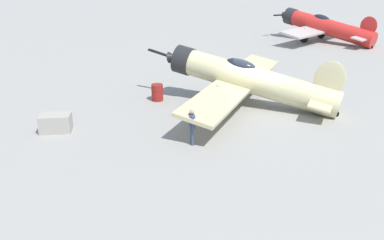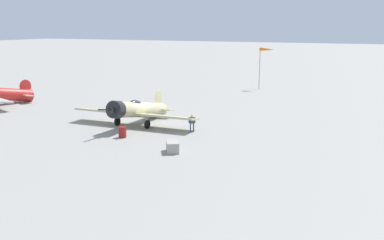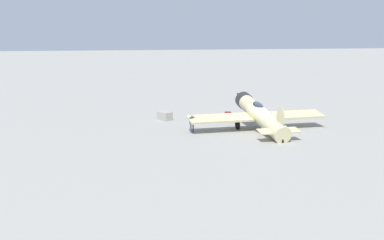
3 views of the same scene
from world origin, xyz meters
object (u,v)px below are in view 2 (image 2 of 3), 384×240
(airplane_foreground, at_px, (138,110))
(equipment_crate, at_px, (173,147))
(ground_crew_mechanic, at_px, (192,122))
(windsock_mast, at_px, (267,51))
(fuel_drum, at_px, (122,132))

(airplane_foreground, xyz_separation_m, equipment_crate, (-6.72, -7.27, -1.01))
(ground_crew_mechanic, xyz_separation_m, windsock_mast, (28.25, 1.39, 4.68))
(equipment_crate, xyz_separation_m, windsock_mast, (34.51, 2.74, 5.23))
(airplane_foreground, bearing_deg, ground_crew_mechanic, 83.66)
(ground_crew_mechanic, distance_m, equipment_crate, 6.42)
(equipment_crate, height_order, windsock_mast, windsock_mast)
(airplane_foreground, relative_size, ground_crew_mechanic, 7.94)
(airplane_foreground, height_order, equipment_crate, airplane_foreground)
(ground_crew_mechanic, xyz_separation_m, fuel_drum, (-4.23, 4.50, -0.49))
(fuel_drum, height_order, windsock_mast, windsock_mast)
(ground_crew_mechanic, distance_m, fuel_drum, 6.20)
(airplane_foreground, relative_size, equipment_crate, 7.57)
(ground_crew_mechanic, relative_size, fuel_drum, 1.69)
(airplane_foreground, height_order, fuel_drum, airplane_foreground)
(airplane_foreground, bearing_deg, equipment_crate, 45.43)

